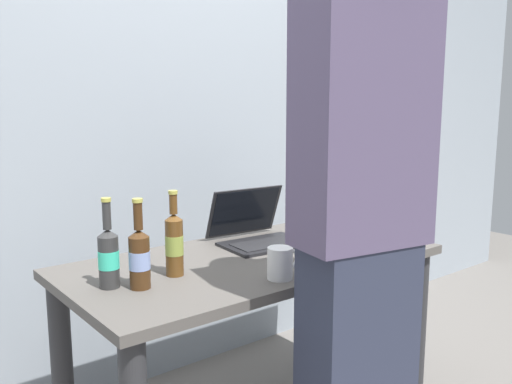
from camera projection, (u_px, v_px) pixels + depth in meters
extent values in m
cube|color=#56514C|center=(254.00, 261.00, 2.11)|extent=(1.43, 0.71, 0.04)
cylinder|color=#2D2D30|center=(417.00, 331.00, 2.34)|extent=(0.08, 0.08, 0.69)
cylinder|color=#2D2D30|center=(62.00, 371.00, 1.99)|extent=(0.08, 0.08, 0.69)
cylinder|color=#2D2D30|center=(318.00, 293.00, 2.80)|extent=(0.08, 0.08, 0.69)
cube|color=black|center=(265.00, 244.00, 2.26)|extent=(0.36, 0.26, 0.01)
cube|color=#232326|center=(268.00, 243.00, 2.24)|extent=(0.30, 0.16, 0.00)
cube|color=black|center=(244.00, 211.00, 2.37)|extent=(0.35, 0.11, 0.21)
cube|color=black|center=(245.00, 211.00, 2.37)|extent=(0.32, 0.10, 0.19)
cylinder|color=#333333|center=(109.00, 262.00, 1.74)|extent=(0.07, 0.07, 0.17)
cone|color=#333333|center=(107.00, 233.00, 1.73)|extent=(0.07, 0.07, 0.02)
cylinder|color=#333333|center=(107.00, 215.00, 1.72)|extent=(0.03, 0.03, 0.09)
cylinder|color=#BFB74C|center=(106.00, 200.00, 1.71)|extent=(0.03, 0.03, 0.01)
cylinder|color=#39D7AC|center=(109.00, 259.00, 1.74)|extent=(0.07, 0.07, 0.06)
cylinder|color=#472B14|center=(140.00, 263.00, 1.73)|extent=(0.07, 0.07, 0.17)
cone|color=#472B14|center=(139.00, 233.00, 1.72)|extent=(0.07, 0.07, 0.02)
cylinder|color=#472B14|center=(138.00, 216.00, 1.71)|extent=(0.03, 0.03, 0.09)
cylinder|color=#BFB74C|center=(137.00, 200.00, 1.70)|extent=(0.03, 0.03, 0.01)
cylinder|color=#8BA0D5|center=(140.00, 260.00, 1.73)|extent=(0.07, 0.07, 0.06)
cylinder|color=brown|center=(174.00, 248.00, 1.86)|extent=(0.06, 0.06, 0.19)
cone|color=brown|center=(174.00, 217.00, 1.84)|extent=(0.06, 0.06, 0.02)
cylinder|color=brown|center=(173.00, 204.00, 1.84)|extent=(0.03, 0.03, 0.07)
cylinder|color=#BFB74C|center=(173.00, 192.00, 1.83)|extent=(0.03, 0.03, 0.01)
cylinder|color=#95A442|center=(174.00, 245.00, 1.86)|extent=(0.06, 0.06, 0.07)
cube|color=#594C6B|center=(364.00, 124.00, 1.54)|extent=(0.42, 0.27, 0.70)
cylinder|color=white|center=(280.00, 263.00, 1.83)|extent=(0.09, 0.09, 0.11)
torus|color=white|center=(290.00, 259.00, 1.86)|extent=(0.07, 0.01, 0.07)
cube|color=#99A3AD|center=(162.00, 105.00, 2.54)|extent=(6.00, 0.10, 2.60)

